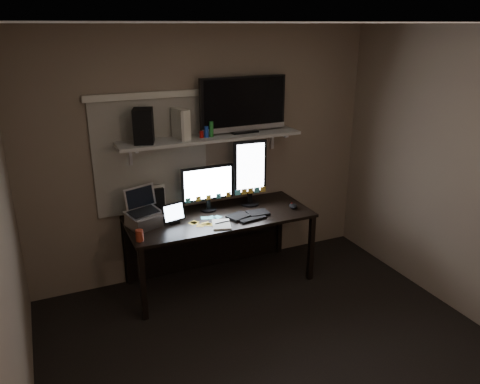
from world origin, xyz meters
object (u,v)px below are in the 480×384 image
mouse (293,206)px  cup (139,235)px  tablet (173,213)px  speaker (143,126)px  desk (215,227)px  monitor_portrait (250,173)px  tv (243,105)px  keyboard (248,215)px  laptop (143,209)px  game_console (181,124)px  monitor_landscape (208,188)px

mouse → cup: 1.60m
mouse → tablet: bearing=-171.3°
speaker → desk: bearing=12.3°
monitor_portrait → mouse: size_ratio=5.64×
monitor_portrait → tv: tv is taller
tablet → cup: tablet is taller
keyboard → mouse: mouse is taller
laptop → tv: (1.09, 0.20, 0.84)m
keyboard → tablet: bearing=160.6°
keyboard → speaker: (-0.89, 0.31, 0.89)m
mouse → game_console: 1.40m
monitor_portrait → keyboard: (-0.15, -0.28, -0.33)m
keyboard → laptop: 1.01m
keyboard → tablet: tablet is taller
desk → tv: tv is taller
speaker → tablet: bearing=-27.3°
keyboard → speaker: bearing=151.7°
laptop → tablet: bearing=-25.4°
desk → tv: bearing=16.5°
keyboard → laptop: bearing=161.9°
desk → tablet: tablet is taller
desk → mouse: 0.82m
monitor_portrait → monitor_landscape: bearing=-179.9°
monitor_portrait → tablet: 0.90m
cup → game_console: (0.55, 0.46, 0.84)m
monitor_portrait → tv: (-0.04, 0.08, 0.68)m
monitor_landscape → tv: (0.41, 0.05, 0.79)m
tablet → desk: bearing=1.8°
mouse → speaker: (-1.40, 0.31, 0.88)m
game_console → speaker: (-0.35, -0.03, 0.02)m
mouse → cup: (-1.60, -0.12, 0.03)m
game_console → laptop: bearing=-170.6°
keyboard → desk: bearing=125.7°
cup → speaker: 0.98m
monitor_portrait → tablet: monitor_portrait is taller
game_console → speaker: speaker is taller
game_console → speaker: size_ratio=0.90×
laptop → tv: 1.39m
monitor_landscape → speaker: 0.90m
tablet → cup: bearing=-159.7°
keyboard → tv: (0.11, 0.36, 1.01)m
mouse → tv: size_ratio=0.14×
tablet → laptop: laptop is taller
monitor_portrait → game_console: game_console is taller
laptop → cup: bearing=-130.5°
laptop → speaker: size_ratio=1.13×
cup → game_console: bearing=39.9°
monitor_landscape → keyboard: 0.48m
keyboard → game_console: bearing=138.6°
desk → tv: 1.25m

